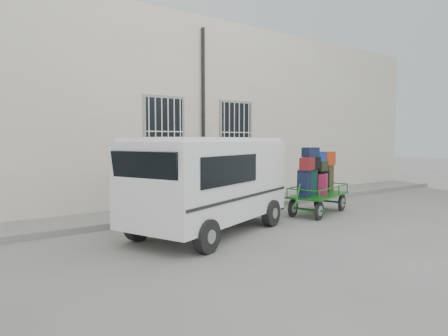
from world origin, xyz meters
TOP-DOWN VIEW (x-y plane):
  - ground at (0.00, 0.00)m, footprint 80.00×80.00m
  - building at (0.00, 5.50)m, footprint 24.00×5.15m
  - sidewalk at (0.00, 2.20)m, footprint 24.00×1.70m
  - luggage_cart at (2.81, -0.15)m, footprint 2.63×1.62m
  - van at (-0.97, -0.28)m, footprint 4.64×3.25m

SIDE VIEW (x-z plane):
  - ground at x=0.00m, z-range 0.00..0.00m
  - sidewalk at x=0.00m, z-range 0.00..0.15m
  - luggage_cart at x=2.81m, z-range 0.02..1.92m
  - van at x=-0.97m, z-range 0.16..2.33m
  - building at x=0.00m, z-range 0.00..6.00m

